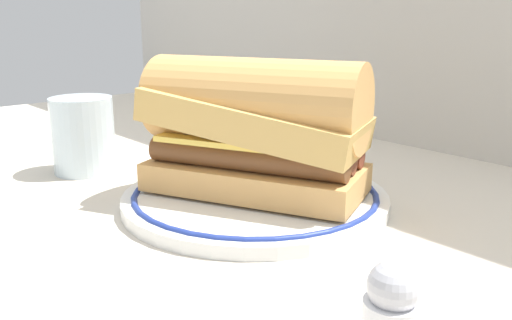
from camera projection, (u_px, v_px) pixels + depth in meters
ground_plane at (260, 203)px, 0.54m from camera, size 1.50×1.50×0.00m
plate at (256, 197)px, 0.53m from camera, size 0.25×0.25×0.01m
sausage_sandwich at (256, 126)px, 0.52m from camera, size 0.23×0.17×0.13m
drinking_glass at (84, 140)px, 0.64m from camera, size 0.07×0.07×0.09m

